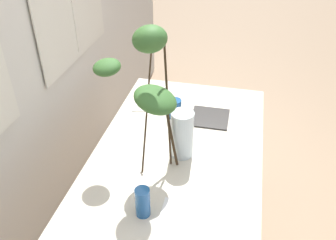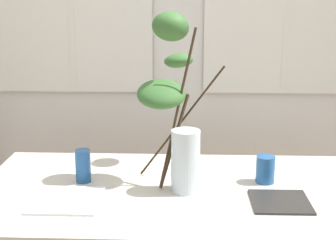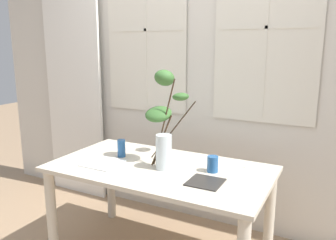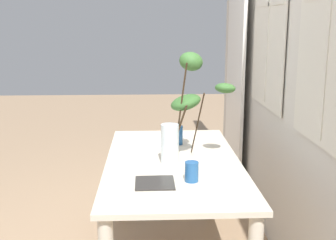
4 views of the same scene
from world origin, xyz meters
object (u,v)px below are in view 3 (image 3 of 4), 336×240
plate_square_left (103,163)px  plate_square_right (205,182)px  drinking_glass_blue_left (121,148)px  dining_table (160,182)px  vase_with_branches (164,119)px  drinking_glass_blue_right (213,164)px

plate_square_left → plate_square_right: bearing=1.2°
plate_square_right → drinking_glass_blue_left: bearing=166.7°
dining_table → plate_square_left: size_ratio=6.12×
vase_with_branches → drinking_glass_blue_left: vase_with_branches is taller
dining_table → plate_square_left: bearing=-160.7°
drinking_glass_blue_right → plate_square_left: bearing=-163.9°
dining_table → plate_square_left: 0.44m
dining_table → drinking_glass_blue_right: size_ratio=14.07×
drinking_glass_blue_left → drinking_glass_blue_right: 0.74m
plate_square_left → plate_square_right: same height
vase_with_branches → drinking_glass_blue_right: (0.37, 0.01, -0.28)m
drinking_glass_blue_right → plate_square_right: bearing=-82.2°
drinking_glass_blue_right → plate_square_right: size_ratio=0.52×
drinking_glass_blue_right → vase_with_branches: bearing=-178.5°
plate_square_left → dining_table: bearing=19.3°
vase_with_branches → drinking_glass_blue_right: 0.46m
vase_with_branches → drinking_glass_blue_right: bearing=1.5°
dining_table → vase_with_branches: size_ratio=2.22×
dining_table → vase_with_branches: 0.46m
dining_table → drinking_glass_blue_left: bearing=170.9°
dining_table → plate_square_right: 0.43m
drinking_glass_blue_left → drinking_glass_blue_right: size_ratio=1.23×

